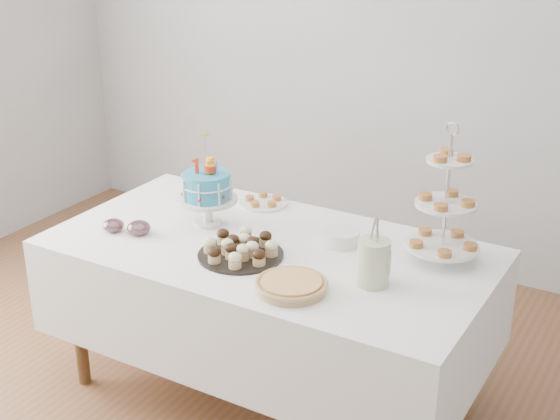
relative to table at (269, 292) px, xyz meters
The scene contains 11 objects.
walls 0.86m from the table, 90.00° to the right, with size 5.04×4.04×2.70m.
table is the anchor object (origin of this frame).
birthday_cake 0.50m from the table, behind, with size 0.28×0.28×0.43m.
cupcake_tray 0.31m from the table, 107.76° to the right, with size 0.36×0.36×0.08m.
pie 0.49m from the table, 46.94° to the right, with size 0.29×0.29×0.05m.
tiered_stand 0.88m from the table, 19.38° to the left, with size 0.31×0.31×0.60m.
plate_stack 0.41m from the table, 33.79° to the left, with size 0.16×0.16×0.06m.
pastry_plate 0.54m from the table, 124.35° to the left, with size 0.24×0.24×0.04m.
jam_bowl_a 0.77m from the table, 162.18° to the right, with size 0.10×0.10×0.06m.
jam_bowl_b 0.65m from the table, 161.60° to the right, with size 0.11×0.11×0.06m.
utensil_pitcher 0.64m from the table, 10.43° to the right, with size 0.14×0.13×0.29m.
Camera 1 is at (1.60, -2.32, 2.20)m, focal length 50.00 mm.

